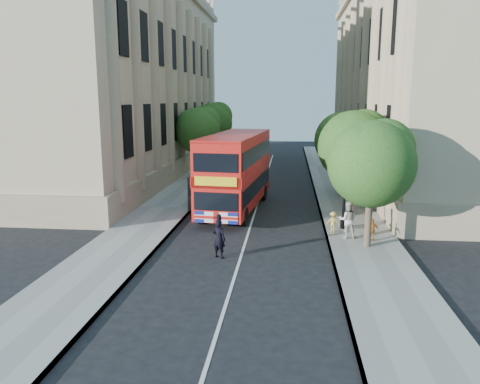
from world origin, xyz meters
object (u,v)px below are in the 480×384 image
(police_constable, at_px, (219,239))
(woman_pedestrian, at_px, (348,220))
(double_decker_bus, at_px, (236,169))
(box_van, at_px, (212,187))
(lamp_post, at_px, (345,185))

(police_constable, bearing_deg, woman_pedestrian, -127.75)
(police_constable, height_order, woman_pedestrian, woman_pedestrian)
(double_decker_bus, distance_m, box_van, 2.21)
(double_decker_bus, bearing_deg, police_constable, -82.74)
(box_van, bearing_deg, lamp_post, -26.93)
(double_decker_bus, bearing_deg, woman_pedestrian, -37.11)
(lamp_post, relative_size, police_constable, 2.97)
(box_van, distance_m, police_constable, 9.89)
(double_decker_bus, xyz_separation_m, police_constable, (0.26, -9.04, -1.75))
(police_constable, bearing_deg, box_van, -55.33)
(police_constable, bearing_deg, double_decker_bus, -64.92)
(box_van, distance_m, woman_pedestrian, 10.17)
(box_van, xyz_separation_m, police_constable, (1.92, -9.69, -0.45))
(woman_pedestrian, bearing_deg, lamp_post, -89.03)
(double_decker_bus, relative_size, box_van, 2.17)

